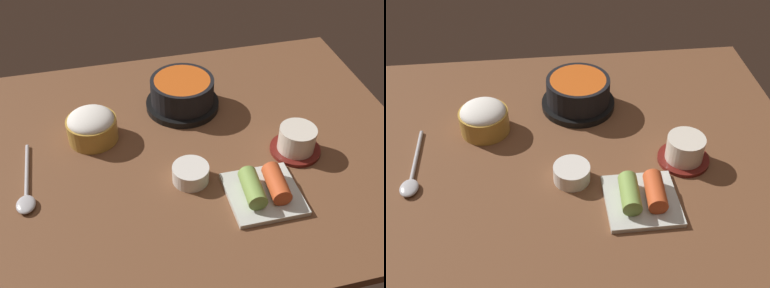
% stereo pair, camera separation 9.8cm
% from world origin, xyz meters
% --- Properties ---
extents(dining_table, '(1.00, 0.76, 0.02)m').
position_xyz_m(dining_table, '(0.00, 0.00, 0.01)').
color(dining_table, brown).
rests_on(dining_table, ground).
extents(stone_pot, '(0.17, 0.17, 0.07)m').
position_xyz_m(stone_pot, '(0.04, 0.15, 0.06)').
color(stone_pot, black).
rests_on(stone_pot, dining_table).
extents(rice_bowl, '(0.11, 0.11, 0.07)m').
position_xyz_m(rice_bowl, '(-0.17, 0.08, 0.06)').
color(rice_bowl, '#B78C38').
rests_on(rice_bowl, dining_table).
extents(tea_cup_with_saucer, '(0.11, 0.11, 0.06)m').
position_xyz_m(tea_cup_with_saucer, '(0.23, -0.06, 0.05)').
color(tea_cup_with_saucer, maroon).
rests_on(tea_cup_with_saucer, dining_table).
extents(banchan_cup_center, '(0.07, 0.07, 0.03)m').
position_xyz_m(banchan_cup_center, '(0.00, -0.09, 0.04)').
color(banchan_cup_center, white).
rests_on(banchan_cup_center, dining_table).
extents(kimchi_plate, '(0.14, 0.14, 0.05)m').
position_xyz_m(kimchi_plate, '(0.12, -0.16, 0.04)').
color(kimchi_plate, silver).
rests_on(kimchi_plate, dining_table).
extents(spoon, '(0.04, 0.20, 0.01)m').
position_xyz_m(spoon, '(-0.31, -0.06, 0.03)').
color(spoon, '#B7B7BC').
rests_on(spoon, dining_table).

